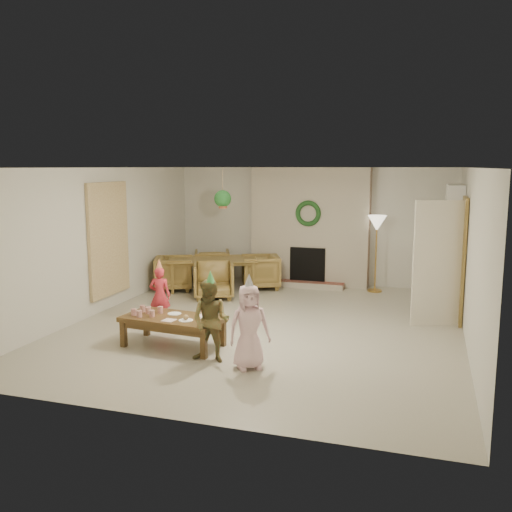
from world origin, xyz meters
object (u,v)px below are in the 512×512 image
at_px(child_red, 160,296).
at_px(child_pink, 249,327).
at_px(dining_chair_right, 261,272).
at_px(coffee_table_top, 173,319).
at_px(dining_chair_far, 212,266).
at_px(child_plaid, 211,321).
at_px(dining_chair_near, 214,280).
at_px(dining_table, 213,274).
at_px(dining_chair_left, 174,273).

relative_size(child_red, child_pink, 0.87).
relative_size(dining_chair_right, coffee_table_top, 0.55).
xyz_separation_m(child_red, child_pink, (1.98, -1.46, 0.07)).
relative_size(coffee_table_top, child_red, 1.50).
xyz_separation_m(dining_chair_far, coffee_table_top, (1.15, -4.34, 0.05)).
bearing_deg(child_plaid, dining_chair_far, 113.11).
distance_m(dining_chair_far, dining_chair_right, 1.27).
distance_m(coffee_table_top, child_pink, 1.39).
bearing_deg(dining_chair_near, dining_chair_right, 38.66).
bearing_deg(dining_chair_far, dining_table, 90.00).
bearing_deg(dining_chair_left, coffee_table_top, -177.33).
height_order(dining_chair_right, child_red, child_red).
relative_size(dining_chair_left, coffee_table_top, 0.55).
distance_m(coffee_table_top, child_red, 1.18).
xyz_separation_m(dining_table, dining_chair_left, (-0.73, -0.31, 0.03)).
distance_m(dining_chair_far, child_red, 3.42).
xyz_separation_m(dining_chair_right, child_pink, (1.22, -4.49, 0.19)).
relative_size(dining_chair_near, child_red, 0.82).
xyz_separation_m(dining_chair_near, child_plaid, (1.28, -3.29, 0.19)).
relative_size(dining_chair_near, dining_chair_left, 1.00).
relative_size(dining_chair_near, coffee_table_top, 0.55).
height_order(child_red, child_pink, child_pink).
distance_m(dining_chair_near, dining_chair_far, 1.59).
height_order(dining_chair_far, coffee_table_top, dining_chair_far).
relative_size(dining_table, dining_chair_near, 2.34).
relative_size(dining_chair_far, child_red, 0.82).
relative_size(dining_chair_near, dining_chair_right, 1.00).
bearing_deg(dining_chair_near, dining_chair_far, 90.00).
height_order(child_plaid, child_pink, child_plaid).
distance_m(child_red, child_pink, 2.46).
xyz_separation_m(dining_chair_far, child_plaid, (1.89, -4.75, 0.19)).
distance_m(dining_chair_left, child_plaid, 4.38).
bearing_deg(coffee_table_top, child_pink, -15.70).
height_order(child_red, child_plaid, child_plaid).
bearing_deg(child_plaid, child_pink, -8.16).
bearing_deg(child_plaid, dining_chair_left, 123.36).
bearing_deg(dining_chair_near, coffee_table_top, -102.28).
xyz_separation_m(dining_table, dining_chair_far, (-0.31, 0.73, 0.03)).
distance_m(dining_table, dining_chair_right, 0.99).
bearing_deg(dining_table, dining_chair_far, 90.00).
relative_size(dining_chair_left, child_plaid, 0.71).
bearing_deg(child_plaid, dining_chair_near, 112.61).
xyz_separation_m(child_plaid, child_pink, (0.55, -0.09, -0.00)).
bearing_deg(dining_chair_far, child_pink, 93.95).
bearing_deg(dining_chair_far, dining_chair_right, 141.34).
bearing_deg(dining_chair_far, dining_chair_near, 90.00).
xyz_separation_m(dining_table, child_red, (0.15, -2.65, 0.15)).
relative_size(dining_table, dining_chair_far, 2.34).
relative_size(dining_chair_left, dining_chair_right, 1.00).
relative_size(dining_chair_near, dining_chair_far, 1.00).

